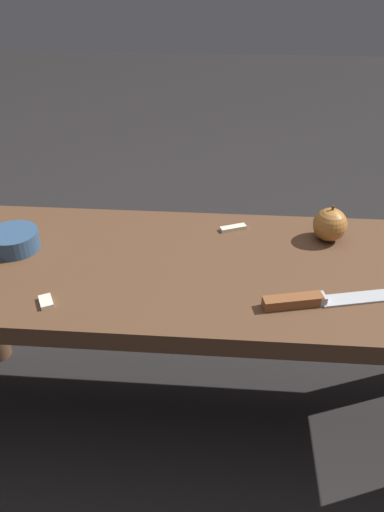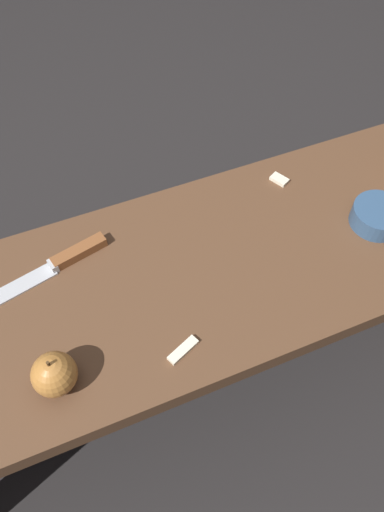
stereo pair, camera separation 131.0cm
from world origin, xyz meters
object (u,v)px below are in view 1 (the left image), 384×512
(apple_whole, at_px, (330,225))
(knife, at_px, (310,300))
(wooden_bench, at_px, (199,295))
(bowl, at_px, (14,240))

(apple_whole, bearing_deg, knife, 73.80)
(wooden_bench, height_order, bowl, bowl)
(wooden_bench, bearing_deg, bowl, -4.51)
(wooden_bench, relative_size, knife, 5.21)
(apple_whole, xyz_separation_m, bowl, (0.66, 0.09, -0.02))
(bowl, bearing_deg, apple_whole, -172.56)
(knife, relative_size, bowl, 2.35)
(wooden_bench, xyz_separation_m, apple_whole, (-0.27, -0.12, 0.11))
(wooden_bench, xyz_separation_m, bowl, (0.39, -0.03, 0.10))
(bowl, bearing_deg, wooden_bench, 175.49)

